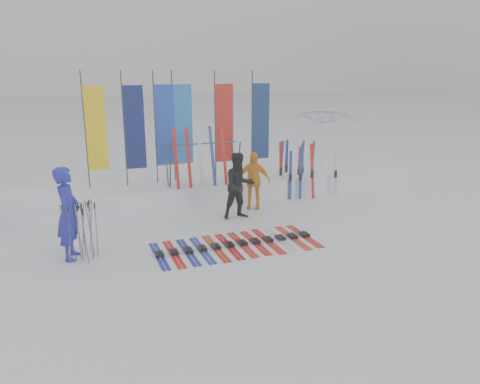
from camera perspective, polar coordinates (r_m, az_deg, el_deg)
name	(u,v)px	position (r m, az deg, el deg)	size (l,w,h in m)	color
ground	(258,257)	(9.96, 2.18, -7.92)	(120.00, 120.00, 0.00)	white
snow_bank	(198,191)	(14.00, -5.09, 0.14)	(14.00, 1.60, 0.60)	white
person_blue	(68,213)	(10.20, -20.19, -2.46)	(0.71, 0.47, 1.96)	#1C20A8
person_black	(239,186)	(12.19, -0.10, 0.75)	(0.85, 0.66, 1.75)	black
person_yellow	(253,180)	(13.06, 1.60, 1.41)	(0.95, 0.39, 1.62)	#F99C10
tent_canopy	(324,142)	(17.36, 10.17, 6.04)	(2.70, 2.75, 2.47)	white
ski_row	(236,244)	(10.54, -0.47, -6.39)	(3.62, 1.69, 0.07)	navy
pole_cluster	(82,231)	(10.20, -18.70, -4.58)	(0.70, 0.72, 1.25)	#595B60
feather_flags	(178,125)	(13.73, -7.51, 8.06)	(5.45, 0.25, 3.20)	#383A3F
ski_rack	(203,157)	(13.39, -4.55, 4.23)	(2.04, 0.80, 1.23)	#383A3F
upright_skis	(300,169)	(14.71, 7.31, 2.78)	(1.61, 1.18, 1.68)	navy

